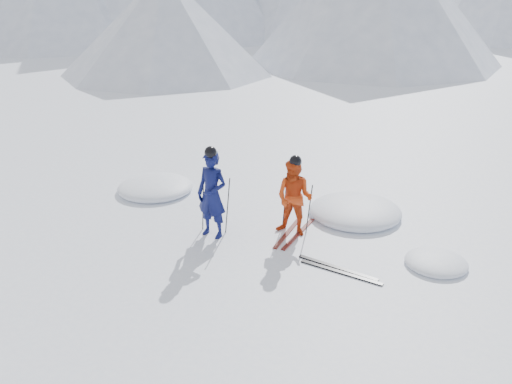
% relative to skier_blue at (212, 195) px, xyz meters
% --- Properties ---
extents(ground, '(160.00, 160.00, 0.00)m').
position_rel_skier_blue_xyz_m(ground, '(2.82, -0.32, -0.97)').
color(ground, white).
rests_on(ground, ground).
extents(skier_blue, '(0.77, 0.57, 1.94)m').
position_rel_skier_blue_xyz_m(skier_blue, '(0.00, 0.00, 0.00)').
color(skier_blue, '#0B1045').
rests_on(skier_blue, ground).
extents(skier_red, '(0.88, 0.71, 1.72)m').
position_rel_skier_blue_xyz_m(skier_red, '(1.63, 0.72, -0.11)').
color(skier_red, red).
rests_on(skier_red, ground).
extents(pole_blue_left, '(0.13, 0.09, 1.29)m').
position_rel_skier_blue_xyz_m(pole_blue_left, '(-0.30, 0.15, -0.32)').
color(pole_blue_left, black).
rests_on(pole_blue_left, ground).
extents(pole_blue_right, '(0.13, 0.08, 1.29)m').
position_rel_skier_blue_xyz_m(pole_blue_right, '(0.25, 0.25, -0.32)').
color(pole_blue_right, black).
rests_on(pole_blue_right, ground).
extents(pole_red_left, '(0.12, 0.09, 1.14)m').
position_rel_skier_blue_xyz_m(pole_red_left, '(1.33, 0.97, -0.40)').
color(pole_red_left, black).
rests_on(pole_red_left, ground).
extents(pole_red_right, '(0.12, 0.08, 1.15)m').
position_rel_skier_blue_xyz_m(pole_red_right, '(1.93, 0.87, -0.40)').
color(pole_red_right, black).
rests_on(pole_red_right, ground).
extents(ski_worn_left, '(0.14, 1.70, 0.03)m').
position_rel_skier_blue_xyz_m(ski_worn_left, '(1.51, 0.72, -0.96)').
color(ski_worn_left, black).
rests_on(ski_worn_left, ground).
extents(ski_worn_right, '(0.26, 1.70, 0.03)m').
position_rel_skier_blue_xyz_m(ski_worn_right, '(1.75, 0.72, -0.96)').
color(ski_worn_right, black).
rests_on(ski_worn_right, ground).
extents(ski_loose_a, '(1.68, 0.47, 0.03)m').
position_rel_skier_blue_xyz_m(ski_loose_a, '(2.90, -0.43, -0.96)').
color(ski_loose_a, black).
rests_on(ski_loose_a, ground).
extents(ski_loose_b, '(1.69, 0.42, 0.03)m').
position_rel_skier_blue_xyz_m(ski_loose_b, '(3.00, -0.58, -0.96)').
color(ski_loose_b, black).
rests_on(ski_loose_b, ground).
extents(snow_lumps, '(8.87, 3.49, 0.48)m').
position_rel_skier_blue_xyz_m(snow_lumps, '(0.85, 1.88, -0.97)').
color(snow_lumps, white).
rests_on(snow_lumps, ground).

